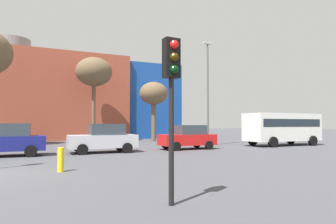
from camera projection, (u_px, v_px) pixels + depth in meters
building_backdrop at (11, 98)px, 34.39m from camera, size 40.39×11.22×12.02m
parked_car_2 at (6, 140)px, 16.24m from camera, size 4.28×2.10×1.86m
parked_car_3 at (104, 138)px, 18.48m from camera, size 4.23×2.08×1.83m
parked_car_4 at (188, 137)px, 20.98m from camera, size 4.04×1.98×1.75m
white_bus at (282, 126)px, 24.64m from camera, size 6.80×2.62×2.72m
traffic_light_near_right at (172, 82)px, 6.51m from camera, size 0.37×0.37×3.75m
bare_tree_0 at (154, 94)px, 31.40m from camera, size 3.09×3.09×6.41m
bare_tree_1 at (94, 73)px, 30.10m from camera, size 3.76×3.76×8.78m
bollard_yellow_0 at (61, 160)px, 10.98m from camera, size 0.24×0.24×0.92m
street_lamp at (208, 87)px, 24.55m from camera, size 0.80×0.24×8.87m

